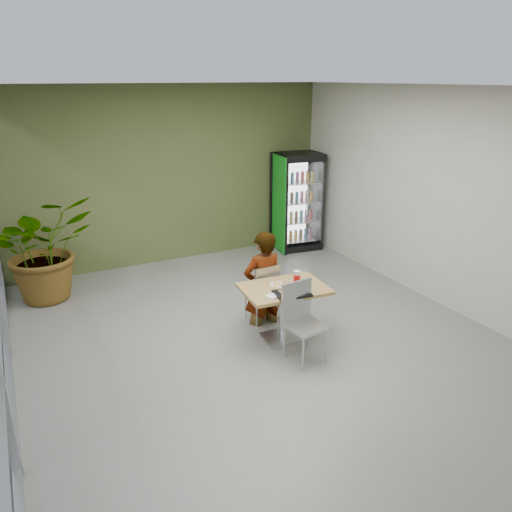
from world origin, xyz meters
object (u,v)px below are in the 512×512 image
object	(u,v)px
dining_table	(284,302)
cafeteria_tray	(292,293)
beverage_fridge	(298,202)
soda_cup	(297,277)
chair_far	(264,289)
chair_near	(301,315)
potted_plant	(44,248)
seated_woman	(263,287)

from	to	relation	value
dining_table	cafeteria_tray	world-z (taller)	cafeteria_tray
beverage_fridge	soda_cup	bearing A→B (deg)	-114.44
dining_table	chair_far	size ratio (longest dim) A/B	1.30
chair_far	chair_near	xyz separation A→B (m)	(-0.04, -1.02, 0.06)
chair_near	soda_cup	xyz separation A→B (m)	(0.26, 0.54, 0.25)
chair_near	cafeteria_tray	distance (m)	0.31
chair_far	dining_table	bearing A→B (deg)	87.36
chair_near	potted_plant	distance (m)	4.21
dining_table	soda_cup	xyz separation A→B (m)	(0.23, 0.06, 0.29)
cafeteria_tray	beverage_fridge	size ratio (longest dim) A/B	0.23
dining_table	soda_cup	distance (m)	0.37
seated_woman	potted_plant	xyz separation A→B (m)	(-2.61, 2.26, 0.30)
cafeteria_tray	chair_far	bearing A→B (deg)	87.75
potted_plant	soda_cup	bearing A→B (deg)	-44.48
chair_far	beverage_fridge	size ratio (longest dim) A/B	0.46
chair_near	cafeteria_tray	bearing A→B (deg)	81.54
soda_cup	cafeteria_tray	world-z (taller)	soda_cup
chair_near	soda_cup	bearing A→B (deg)	58.02
seated_woman	beverage_fridge	xyz separation A→B (m)	(2.15, 2.58, 0.44)
chair_far	potted_plant	world-z (taller)	potted_plant
soda_cup	cafeteria_tray	xyz separation A→B (m)	(-0.25, -0.30, -0.07)
seated_woman	soda_cup	bearing A→B (deg)	110.96
potted_plant	seated_woman	bearing A→B (deg)	-40.86
chair_near	beverage_fridge	bearing A→B (deg)	53.07
soda_cup	beverage_fridge	world-z (taller)	beverage_fridge
potted_plant	chair_near	bearing A→B (deg)	-52.27
dining_table	soda_cup	size ratio (longest dim) A/B	7.01
chair_far	beverage_fridge	distance (m)	3.41
soda_cup	cafeteria_tray	bearing A→B (deg)	-130.23
chair_near	cafeteria_tray	world-z (taller)	chair_near
dining_table	seated_woman	size ratio (longest dim) A/B	0.69
soda_cup	seated_woman	bearing A→B (deg)	113.16
beverage_fridge	potted_plant	size ratio (longest dim) A/B	1.17
chair_far	cafeteria_tray	xyz separation A→B (m)	(-0.03, -0.78, 0.25)
potted_plant	cafeteria_tray	bearing A→B (deg)	-50.05
dining_table	beverage_fridge	world-z (taller)	beverage_fridge
chair_near	cafeteria_tray	xyz separation A→B (m)	(0.01, 0.24, 0.19)
dining_table	chair_near	world-z (taller)	chair_near
chair_near	seated_woman	size ratio (longest dim) A/B	0.60
chair_far	seated_woman	xyz separation A→B (m)	(-0.00, 0.04, 0.01)
chair_near	cafeteria_tray	size ratio (longest dim) A/B	2.26
dining_table	beverage_fridge	xyz separation A→B (m)	(2.15, 3.16, 0.42)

